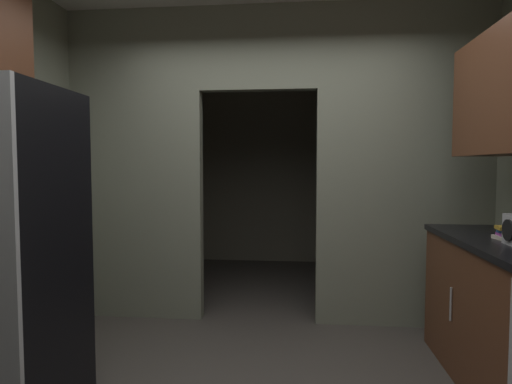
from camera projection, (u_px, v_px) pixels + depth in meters
kitchen_partition at (278, 156)px, 3.80m from camera, size 3.71×0.12×2.78m
adjoining_room_shell at (282, 166)px, 5.57m from camera, size 3.71×2.52×2.78m
book_stack at (509, 234)px, 2.64m from camera, size 0.15×0.18×0.08m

